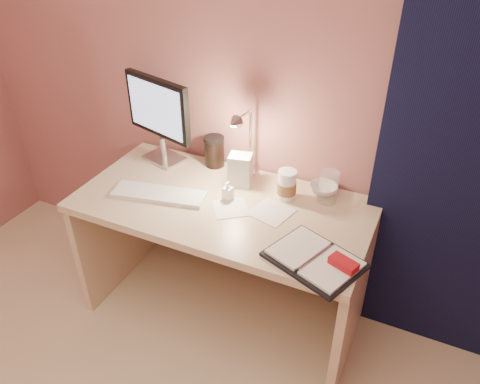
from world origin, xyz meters
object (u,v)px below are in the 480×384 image
at_px(clear_cup, 328,187).
at_px(desk, 230,231).
at_px(planner, 317,259).
at_px(desk_lamp, 245,140).
at_px(coffee_cup, 287,186).
at_px(monitor, 160,113).
at_px(bowl, 323,189).
at_px(product_box, 240,170).
at_px(keyboard, 159,194).
at_px(dark_jar, 215,153).
at_px(lotion_bottle, 228,191).

bearing_deg(clear_cup, desk, -162.18).
xyz_separation_m(planner, desk_lamp, (-0.51, 0.43, 0.22)).
bearing_deg(desk_lamp, coffee_cup, -4.52).
distance_m(monitor, coffee_cup, 0.77).
height_order(bowl, product_box, product_box).
bearing_deg(keyboard, product_box, 28.18).
distance_m(dark_jar, product_box, 0.24).
distance_m(desk, clear_cup, 0.56).
xyz_separation_m(keyboard, desk_lamp, (0.32, 0.29, 0.22)).
height_order(coffee_cup, desk_lamp, desk_lamp).
bearing_deg(bowl, product_box, -165.96).
relative_size(clear_cup, dark_jar, 1.08).
distance_m(bowl, lotion_bottle, 0.47).
bearing_deg(desk, clear_cup, 17.82).
distance_m(desk, dark_jar, 0.42).
distance_m(planner, clear_cup, 0.45).
distance_m(keyboard, clear_cup, 0.81).
bearing_deg(coffee_cup, monitor, 174.60).
bearing_deg(clear_cup, desk_lamp, -179.36).
bearing_deg(planner, desk, 172.49).
bearing_deg(coffee_cup, desk, -160.94).
distance_m(desk, bowl, 0.52).
relative_size(planner, dark_jar, 2.93).
bearing_deg(bowl, desk, -152.97).
height_order(monitor, bowl, monitor).
bearing_deg(planner, coffee_cup, 146.56).
distance_m(monitor, dark_jar, 0.35).
relative_size(monitor, keyboard, 1.03).
distance_m(keyboard, coffee_cup, 0.62).
bearing_deg(desk, dark_jar, 131.12).
relative_size(keyboard, coffee_cup, 3.07).
height_order(monitor, product_box, monitor).
relative_size(monitor, product_box, 2.82).
height_order(desk, lotion_bottle, lotion_bottle).
relative_size(lotion_bottle, dark_jar, 0.65).
xyz_separation_m(monitor, dark_jar, (0.28, 0.06, -0.20)).
distance_m(coffee_cup, product_box, 0.25).
relative_size(dark_jar, product_box, 0.90).
bearing_deg(bowl, planner, -76.22).
xyz_separation_m(bowl, lotion_bottle, (-0.40, -0.25, 0.03)).
bearing_deg(lotion_bottle, dark_jar, 128.36).
relative_size(keyboard, dark_jar, 3.08).
bearing_deg(desk_lamp, planner, -33.10).
distance_m(monitor, bowl, 0.92).
height_order(planner, product_box, product_box).
relative_size(bowl, lotion_bottle, 1.43).
bearing_deg(lotion_bottle, clear_cup, 22.58).
height_order(keyboard, planner, planner).
height_order(desk, keyboard, keyboard).
bearing_deg(product_box, clear_cup, -7.28).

